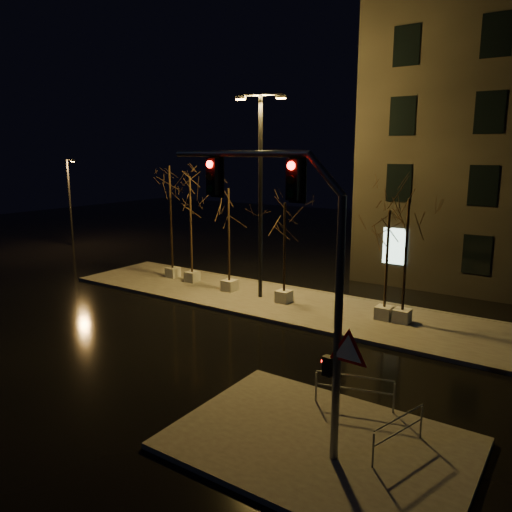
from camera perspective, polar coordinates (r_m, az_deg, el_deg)
The scene contains 14 objects.
ground at distance 19.52m, azimuth -8.09°, elevation -9.41°, with size 90.00×90.00×0.00m, color black.
median at distance 24.02m, azimuth 1.56°, elevation -5.05°, with size 22.00×5.00×0.15m, color #494541.
sidewalk_corner at distance 13.02m, azimuth 7.26°, elevation -20.47°, with size 7.00×5.00×0.15m, color #494541.
tree_0 at distance 27.74m, azimuth -9.81°, elevation 7.33°, with size 1.80×1.80×6.35m.
tree_1 at distance 26.59m, azimuth -7.53°, elevation 6.32°, with size 1.80×1.80×5.80m.
tree_2 at distance 24.62m, azimuth -3.16°, elevation 5.07°, with size 1.80×1.80×5.29m.
tree_3 at distance 22.70m, azimuth 3.30°, elevation 3.52°, with size 1.80×1.80×4.78m.
tree_4 at distance 20.94m, azimuth 14.87°, elevation 2.35°, with size 1.80×1.80×4.72m.
tree_5 at distance 20.69m, azimuth 16.93°, elevation 3.20°, with size 1.80×1.80×5.23m.
traffic_signal_mast at distance 11.19m, azimuth 4.57°, elevation -0.27°, with size 5.63×0.52×6.89m.
streetlight_main at distance 23.36m, azimuth 0.51°, elevation 8.27°, with size 2.30×1.03×9.45m.
streetlight_far at distance 40.53m, azimuth -20.47°, elevation 6.17°, with size 1.28×0.46×6.58m.
guard_rail_a at distance 14.28m, azimuth 11.16°, elevation -14.40°, with size 2.08×0.62×0.93m.
guard_rail_b at distance 12.62m, azimuth 16.00°, elevation -18.50°, with size 0.58×1.82×0.90m.
Camera 1 is at (12.34, -13.42, 6.98)m, focal length 35.00 mm.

